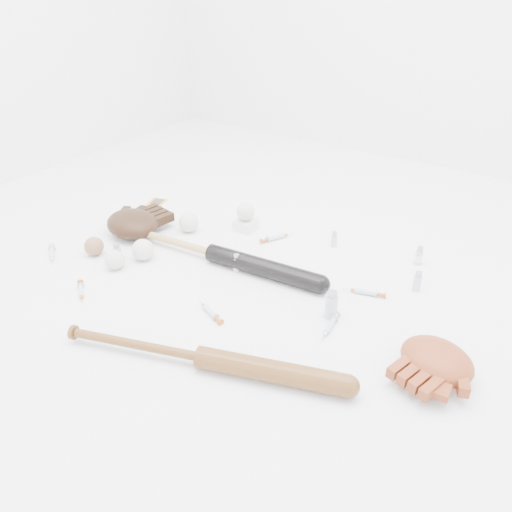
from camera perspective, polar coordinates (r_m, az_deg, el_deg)
The scene contains 23 objects.
bat_dark at distance 1.86m, azimuth -5.00°, elevation 0.36°, with size 0.92×0.07×0.07m, color black, non-canonical shape.
bat_wood at distance 1.41m, azimuth -6.33°, elevation -11.43°, with size 0.86×0.06×0.06m, color brown, non-canonical shape.
glove_dark at distance 2.09m, azimuth -13.98°, elevation 3.63°, with size 0.27×0.27×0.10m, color black, non-canonical shape.
glove_tan at distance 1.46m, azimuth 19.96°, elevation -11.10°, with size 0.24×0.24×0.09m, color maroon, non-canonical shape.
trading_card at distance 2.36m, azimuth -11.40°, elevation 5.95°, with size 0.07×0.10×0.01m, color gold.
pedestal at distance 2.08m, azimuth -1.19°, elevation 3.61°, with size 0.08×0.08×0.04m, color white.
baseball_on_pedestal at distance 2.05m, azimuth -1.21°, elevation 5.10°, with size 0.08×0.08×0.08m, color silver.
baseball_left at distance 1.91m, azimuth -12.80°, elevation 0.71°, with size 0.08×0.08×0.08m, color silver.
baseball_upper at distance 2.08m, azimuth -7.69°, elevation 3.82°, with size 0.08×0.08×0.08m, color silver.
baseball_mid at distance 1.88m, azimuth -15.84°, elevation -0.42°, with size 0.07×0.07×0.07m, color silver.
baseball_aged at distance 1.99m, azimuth -18.02°, elevation 1.06°, with size 0.07×0.07×0.07m, color #8A6042.
syringe_0 at distance 1.79m, azimuth -19.35°, elevation -3.83°, with size 0.14×0.02×0.02m, color #ADBCC6, non-canonical shape.
syringe_1 at distance 1.60m, azimuth -5.25°, elevation -6.37°, with size 0.16×0.03×0.02m, color #ADBCC6, non-canonical shape.
syringe_2 at distance 2.01m, azimuth 2.31°, elevation 2.14°, with size 0.17×0.03×0.02m, color #ADBCC6, non-canonical shape.
syringe_3 at distance 1.56m, azimuth 8.46°, elevation -7.89°, with size 0.16×0.03×0.02m, color #ADBCC6, non-canonical shape.
syringe_4 at distance 1.72m, azimuth 12.39°, elevation -4.05°, with size 0.16×0.03×0.02m, color #ADBCC6, non-canonical shape.
syringe_5 at distance 2.05m, azimuth -22.30°, elevation 0.28°, with size 0.16×0.03×0.02m, color #ADBCC6, non-canonical shape.
vial_0 at distance 1.78m, azimuth 17.97°, elevation -2.74°, with size 0.03×0.03×0.07m, color #B1BAC2.
vial_1 at distance 1.98m, azimuth 8.92°, elevation 1.93°, with size 0.02×0.02×0.06m, color #B1BAC2.
vial_2 at distance 1.80m, azimuth -2.23°, elevation -0.76°, with size 0.03×0.03×0.07m, color #B1BAC2.
vial_3 at distance 1.58m, azimuth 8.61°, elevation -5.48°, with size 0.04×0.04×0.09m, color #B1BAC2.
vial_4 at distance 1.92m, azimuth -15.56°, elevation 0.39°, with size 0.03×0.03×0.07m, color #B1BAC2.
vial_5 at distance 1.93m, azimuth 18.13°, elevation 0.06°, with size 0.03×0.03×0.07m, color #B1BAC2.
Camera 1 is at (0.86, -1.21, 0.98)m, focal length 35.00 mm.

